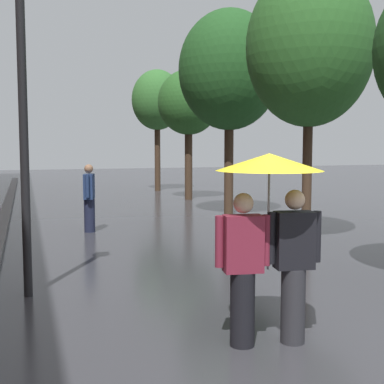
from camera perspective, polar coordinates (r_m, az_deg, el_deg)
The scene contains 9 objects.
ground_plane at distance 5.44m, azimuth 12.97°, elevation -17.76°, with size 80.00×80.00×0.00m, color #38383D.
kerb_strip at distance 14.45m, azimuth -19.96°, elevation -3.20°, with size 0.30×36.00×0.12m, color slate.
street_tree_1 at distance 11.52m, azimuth 12.71°, elevation 15.15°, with size 2.65×2.65×5.79m.
street_tree_2 at distance 15.33m, azimuth 4.10°, elevation 13.07°, with size 2.91×2.91×5.92m.
street_tree_3 at distance 19.81m, azimuth -0.38°, elevation 9.66°, with size 2.31×2.31×4.88m.
street_tree_4 at distance 23.56m, azimuth -3.82°, elevation 9.92°, with size 2.26×2.26×5.38m.
couple_under_umbrella at distance 5.49m, azimuth 8.40°, elevation -2.82°, with size 1.13×1.11×2.02m.
street_lamp_post at distance 7.48m, azimuth -17.97°, elevation 8.80°, with size 0.24×0.24×4.48m.
pedestrian_walking_midground at distance 12.73m, azimuth -11.15°, elevation -0.61°, with size 0.32×0.57×1.63m.
Camera 1 is at (-2.59, -4.29, 2.12)m, focal length 48.88 mm.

